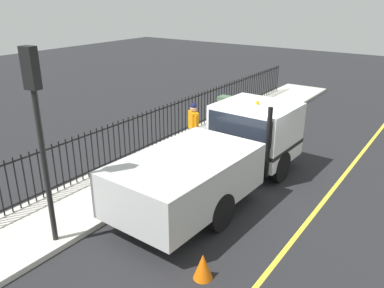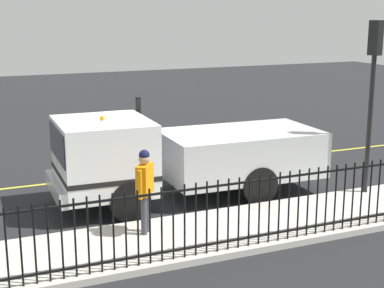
{
  "view_description": "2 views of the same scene",
  "coord_description": "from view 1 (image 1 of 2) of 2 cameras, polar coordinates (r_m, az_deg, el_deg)",
  "views": [
    {
      "loc": [
        -4.97,
        9.29,
        5.46
      ],
      "look_at": [
        1.07,
        0.74,
        1.41
      ],
      "focal_mm": 36.74,
      "sensor_mm": 36.0,
      "label": 1
    },
    {
      "loc": [
        13.49,
        -5.01,
        4.77
      ],
      "look_at": [
        1.36,
        0.24,
        1.69
      ],
      "focal_mm": 54.35,
      "sensor_mm": 36.0,
      "label": 2
    }
  ],
  "objects": [
    {
      "name": "traffic_light_near",
      "position": [
        8.59,
        -21.62,
        4.53
      ],
      "size": [
        0.33,
        0.25,
        4.37
      ],
      "rotation": [
        0.0,
        0.0,
        3.3
      ],
      "color": "black",
      "rests_on": "sidewalk_slab"
    },
    {
      "name": "traffic_cone",
      "position": [
        8.32,
        1.6,
        -17.31
      ],
      "size": [
        0.4,
        0.4,
        0.57
      ],
      "primitive_type": "cone",
      "color": "orange",
      "rests_on": "ground"
    },
    {
      "name": "sidewalk_slab",
      "position": [
        13.33,
        -4.65,
        -2.79
      ],
      "size": [
        2.41,
        27.95,
        0.14
      ],
      "primitive_type": "cube",
      "color": "beige",
      "rests_on": "ground"
    },
    {
      "name": "ground_plane",
      "position": [
        11.87,
        6.35,
        -6.4
      ],
      "size": [
        61.48,
        61.48,
        0.0
      ],
      "primitive_type": "plane",
      "color": "#232326",
      "rests_on": "ground"
    },
    {
      "name": "lane_marking",
      "position": [
        11.08,
        17.4,
        -9.46
      ],
      "size": [
        0.12,
        25.15,
        0.01
      ],
      "primitive_type": "cube",
      "color": "yellow",
      "rests_on": "ground"
    },
    {
      "name": "utility_cabinet",
      "position": [
        16.92,
        5.21,
        4.85
      ],
      "size": [
        0.83,
        0.5,
        1.2
      ],
      "primitive_type": "cube",
      "color": "#4C6B4C",
      "rests_on": "sidewalk_slab"
    },
    {
      "name": "work_truck",
      "position": [
        11.4,
        5.16,
        -0.79
      ],
      "size": [
        2.59,
        7.03,
        2.54
      ],
      "rotation": [
        0.0,
        0.0,
        3.11
      ],
      "color": "white",
      "rests_on": "ground"
    },
    {
      "name": "worker_standing",
      "position": [
        13.63,
        0.2,
        3.13
      ],
      "size": [
        0.55,
        0.5,
        1.81
      ],
      "rotation": [
        0.0,
        0.0,
        2.48
      ],
      "color": "orange",
      "rests_on": "sidewalk_slab"
    },
    {
      "name": "iron_fence",
      "position": [
        13.68,
        -8.09,
        1.33
      ],
      "size": [
        0.04,
        23.79,
        1.46
      ],
      "color": "black",
      "rests_on": "sidewalk_slab"
    }
  ]
}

